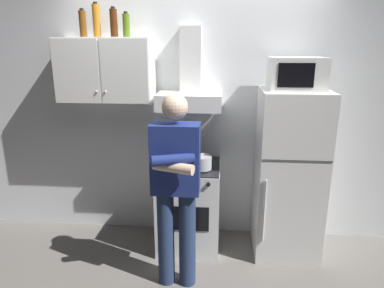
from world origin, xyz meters
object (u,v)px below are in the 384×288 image
object	(u,v)px
range_hood	(190,87)
bottle_rum_dark	(114,23)
person_standing	(176,186)
cooking_pot	(202,162)
bottle_liquor_amber	(96,20)
upper_cabinet	(106,70)
microwave	(297,74)
stove_oven	(189,206)
bottle_beer_brown	(83,24)
refrigerator	(289,174)
bottle_olive_oil	(126,25)

from	to	relation	value
range_hood	bottle_rum_dark	size ratio (longest dim) A/B	2.85
person_standing	cooking_pot	distance (m)	0.52
range_hood	bottle_liquor_amber	size ratio (longest dim) A/B	2.44
person_standing	bottle_rum_dark	bearing A→B (deg)	131.59
upper_cabinet	person_standing	bearing A→B (deg)	-44.26
microwave	bottle_liquor_amber	distance (m)	1.88
upper_cabinet	bottle_rum_dark	world-z (taller)	bottle_rum_dark
bottle_liquor_amber	microwave	bearing A→B (deg)	-4.40
stove_oven	bottle_rum_dark	bearing A→B (deg)	169.90
microwave	bottle_rum_dark	bearing A→B (deg)	176.34
microwave	bottle_rum_dark	size ratio (longest dim) A/B	1.82
cooking_pot	bottle_liquor_amber	size ratio (longest dim) A/B	0.92
upper_cabinet	bottle_liquor_amber	xyz separation A→B (m)	(-0.07, 0.03, 0.45)
stove_oven	bottle_beer_brown	size ratio (longest dim) A/B	3.52
range_hood	bottle_beer_brown	size ratio (longest dim) A/B	3.02
refrigerator	bottle_liquor_amber	world-z (taller)	bottle_liquor_amber
upper_cabinet	refrigerator	world-z (taller)	upper_cabinet
person_standing	bottle_beer_brown	xyz separation A→B (m)	(-0.93, 0.71, 1.27)
person_standing	bottle_rum_dark	xyz separation A→B (m)	(-0.65, 0.73, 1.27)
person_standing	bottle_liquor_amber	size ratio (longest dim) A/B	5.33
stove_oven	bottle_olive_oil	size ratio (longest dim) A/B	3.90
cooking_pot	bottle_rum_dark	bearing A→B (deg)	163.61
cooking_pot	bottle_olive_oil	distance (m)	1.45
cooking_pot	bottle_olive_oil	bearing A→B (deg)	158.60
stove_oven	microwave	distance (m)	1.62
refrigerator	bottle_olive_oil	distance (m)	2.06
person_standing	bottle_liquor_amber	distance (m)	1.71
bottle_olive_oil	bottle_rum_dark	distance (m)	0.11
bottle_rum_dark	bottle_beer_brown	world-z (taller)	bottle_rum_dark
range_hood	person_standing	distance (m)	1.01
microwave	person_standing	size ratio (longest dim) A/B	0.29
person_standing	stove_oven	bearing A→B (deg)	85.28
person_standing	bottle_rum_dark	world-z (taller)	bottle_rum_dark
bottle_beer_brown	person_standing	bearing A→B (deg)	-37.23
bottle_olive_oil	bottle_beer_brown	world-z (taller)	bottle_beer_brown
refrigerator	bottle_beer_brown	distance (m)	2.37
bottle_rum_dark	stove_oven	bearing A→B (deg)	-10.10
stove_oven	range_hood	distance (m)	1.17
cooking_pot	bottle_liquor_amber	xyz separation A→B (m)	(-1.00, 0.28, 1.26)
microwave	upper_cabinet	bearing A→B (deg)	176.52
bottle_rum_dark	bottle_beer_brown	xyz separation A→B (m)	(-0.28, -0.02, -0.01)
upper_cabinet	range_hood	distance (m)	0.81
person_standing	cooking_pot	world-z (taller)	person_standing
range_hood	bottle_beer_brown	world-z (taller)	bottle_beer_brown
range_hood	person_standing	size ratio (longest dim) A/B	0.46
stove_oven	bottle_liquor_amber	xyz separation A→B (m)	(-0.87, 0.16, 1.76)
bottle_olive_oil	cooking_pot	bearing A→B (deg)	-21.40
person_standing	bottle_rum_dark	size ratio (longest dim) A/B	6.24
refrigerator	person_standing	distance (m)	1.17
range_hood	cooking_pot	bearing A→B (deg)	-62.12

